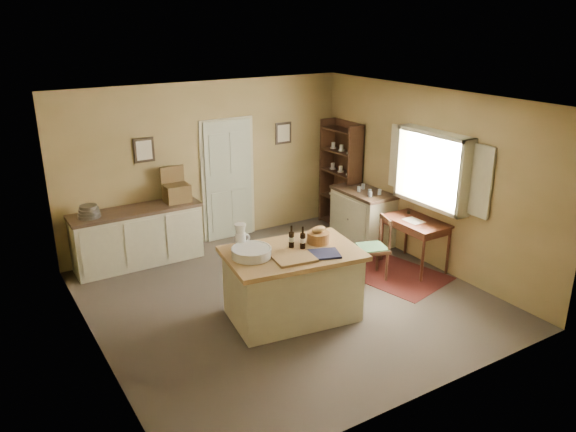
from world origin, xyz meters
name	(u,v)px	position (x,y,z in m)	size (l,w,h in m)	color
ground	(287,299)	(0.00, 0.00, 0.00)	(5.00, 5.00, 0.00)	#4E433B
wall_back	(208,164)	(0.00, 2.50, 1.35)	(5.00, 0.10, 2.70)	#988154
wall_front	(426,279)	(0.00, -2.50, 1.35)	(5.00, 0.10, 2.70)	#988154
wall_left	(89,245)	(-2.50, 0.00, 1.35)	(0.10, 5.00, 2.70)	#988154
wall_right	(427,178)	(2.50, 0.00, 1.35)	(0.10, 5.00, 2.70)	#988154
ceiling	(287,100)	(0.00, 0.00, 2.70)	(5.00, 5.00, 0.00)	silver
door	(228,179)	(0.35, 2.47, 1.05)	(0.97, 0.06, 2.11)	#A0A58D
framed_prints	(218,141)	(0.20, 2.48, 1.72)	(2.82, 0.02, 0.38)	black
window	(435,169)	(2.42, -0.20, 1.55)	(0.25, 1.99, 1.12)	#BCB994
work_island	(292,282)	(-0.19, -0.43, 0.48)	(1.80, 1.30, 1.20)	#BCB994
sideboard	(138,235)	(-1.34, 2.20, 0.48)	(1.97, 0.56, 1.18)	#BCB994
rug	(390,273)	(1.75, -0.13, 0.00)	(1.10, 1.60, 0.01)	#441410
writing_desk	(416,226)	(2.20, -0.13, 0.67)	(0.60, 0.98, 0.82)	#35170E
desk_chair	(372,249)	(1.41, -0.08, 0.46)	(0.43, 0.43, 0.91)	#311B11
right_cabinet	(363,216)	(2.20, 1.12, 0.46)	(0.62, 1.11, 0.99)	#BCB994
shelving_unit	(342,175)	(2.35, 1.92, 0.96)	(0.33, 0.86, 1.92)	#311B11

